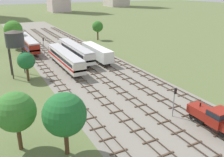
{
  "coord_description": "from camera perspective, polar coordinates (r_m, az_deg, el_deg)",
  "views": [
    {
      "loc": [
        -21.44,
        0.95,
        18.53
      ],
      "look_at": [
        0.0,
        41.63,
        1.5
      ],
      "focal_mm": 40.13,
      "sensor_mm": 36.0,
      "label": 1
    }
  ],
  "objects": [
    {
      "name": "water_tower",
      "position": [
        56.46,
        -21.31,
        8.41
      ],
      "size": [
        3.96,
        3.96,
        10.07
      ],
      "color": "#2D2826",
      "rests_on": "ground"
    },
    {
      "name": "lineside_tree_3",
      "position": [
        30.86,
        -21.09,
        -7.11
      ],
      "size": [
        4.69,
        4.69,
        7.4
      ],
      "color": "#4C331E",
      "rests_on": "ground"
    },
    {
      "name": "track_centre_right",
      "position": [
        66.46,
        0.83,
        4.25
      ],
      "size": [
        2.4,
        126.0,
        0.29
      ],
      "color": "#47382D",
      "rests_on": "ground"
    },
    {
      "name": "signal_post_nearest",
      "position": [
        70.31,
        -15.32,
        7.33
      ],
      "size": [
        0.28,
        0.47,
        5.67
      ],
      "color": "gray",
      "rests_on": "ground"
    },
    {
      "name": "diesel_railcar_centre_left_midfar",
      "position": [
        67.04,
        -8.37,
        6.36
      ],
      "size": [
        2.96,
        20.5,
        3.8
      ],
      "color": "white",
      "rests_on": "ground"
    },
    {
      "name": "diesel_railcar_left_near",
      "position": [
        60.54,
        -10.66,
        4.71
      ],
      "size": [
        2.96,
        20.5,
        3.8
      ],
      "color": "beige",
      "rests_on": "ground"
    },
    {
      "name": "ballast_bed",
      "position": [
        61.91,
        -6.22,
        2.79
      ],
      "size": [
        22.35,
        176.0,
        0.01
      ],
      "primitive_type": "cube",
      "color": "gray",
      "rests_on": "ground"
    },
    {
      "name": "track_centre",
      "position": [
        64.47,
        -2.77,
        3.72
      ],
      "size": [
        2.4,
        126.0,
        0.29
      ],
      "color": "#47382D",
      "rests_on": "ground"
    },
    {
      "name": "lineside_tree_1",
      "position": [
        53.8,
        -18.97,
        3.84
      ],
      "size": [
        3.59,
        3.59,
        6.12
      ],
      "color": "#4C331E",
      "rests_on": "ground"
    },
    {
      "name": "lineside_tree_0",
      "position": [
        28.48,
        -10.77,
        -8.09
      ],
      "size": [
        4.99,
        4.99,
        7.67
      ],
      "color": "#4C331E",
      "rests_on": "ground"
    },
    {
      "name": "lineside_tree_4",
      "position": [
        91.84,
        -3.29,
        11.73
      ],
      "size": [
        3.91,
        3.91,
        6.86
      ],
      "color": "#4C331E",
      "rests_on": "ground"
    },
    {
      "name": "track_centre_left",
      "position": [
        62.76,
        -6.56,
        3.14
      ],
      "size": [
        2.4,
        126.0,
        0.29
      ],
      "color": "#47382D",
      "rests_on": "ground"
    },
    {
      "name": "signal_post_near",
      "position": [
        38.02,
        14.01,
        -4.4
      ],
      "size": [
        0.28,
        0.47,
        4.69
      ],
      "color": "gray",
      "rests_on": "ground"
    },
    {
      "name": "freight_boxcar_centre_mid",
      "position": [
        65.44,
        -3.47,
        6.06
      ],
      "size": [
        2.87,
        14.0,
        3.6
      ],
      "color": "white",
      "rests_on": "ground"
    },
    {
      "name": "track_far_left",
      "position": [
        60.25,
        -14.7,
        1.86
      ],
      "size": [
        2.4,
        126.0,
        0.29
      ],
      "color": "#47382D",
      "rests_on": "ground"
    },
    {
      "name": "track_left",
      "position": [
        61.35,
        -10.55,
        2.52
      ],
      "size": [
        2.4,
        126.0,
        0.29
      ],
      "color": "#47382D",
      "rests_on": "ground"
    },
    {
      "name": "lineside_tree_2",
      "position": [
        84.52,
        -21.58,
        10.27
      ],
      "size": [
        5.63,
        5.63,
        8.63
      ],
      "color": "#4C331E",
      "rests_on": "ground"
    },
    {
      "name": "diesel_railcar_far_left_far",
      "position": [
        80.29,
        -18.61,
        7.82
      ],
      "size": [
        2.96,
        20.5,
        3.8
      ],
      "color": "maroon",
      "rests_on": "ground"
    },
    {
      "name": "shunter_loco_centre_nearest",
      "position": [
        36.51,
        22.64,
        -8.3
      ],
      "size": [
        2.74,
        8.46,
        3.1
      ],
      "color": "maroon",
      "rests_on": "ground"
    },
    {
      "name": "ground_plane",
      "position": [
        61.91,
        -6.22,
        2.78
      ],
      "size": [
        480.0,
        480.0,
        0.0
      ],
      "primitive_type": "plane",
      "color": "#5B6B3D"
    }
  ]
}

